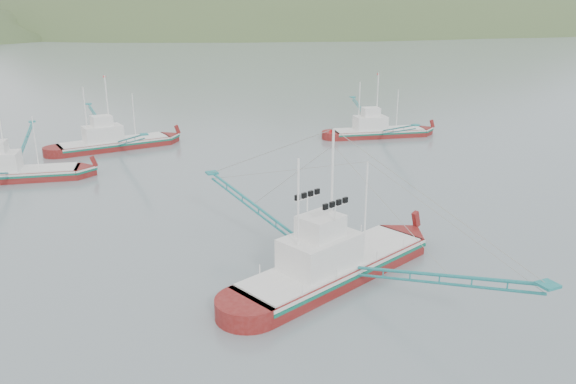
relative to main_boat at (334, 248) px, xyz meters
name	(u,v)px	position (x,y,z in m)	size (l,w,h in m)	color
ground	(325,263)	(0.54, 2.11, -2.03)	(1200.00, 1200.00, 0.00)	slate
main_boat	(334,248)	(0.00, 0.00, 0.00)	(14.43, 24.53, 10.26)	maroon
bg_boat_right	(378,125)	(25.39, 34.19, -0.45)	(12.71, 22.01, 9.02)	maroon
bg_boat_left	(10,164)	(-18.71, 31.95, -0.43)	(12.91, 22.36, 9.16)	maroon
bg_boat_far	(113,137)	(-7.63, 41.45, -0.55)	(13.33, 23.41, 9.52)	maroon
headland_right	(337,30)	(240.54, 432.11, -2.03)	(684.00, 432.00, 306.00)	#3D522A
ridge_distant	(78,29)	(30.54, 562.11, -2.03)	(960.00, 400.00, 240.00)	slate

